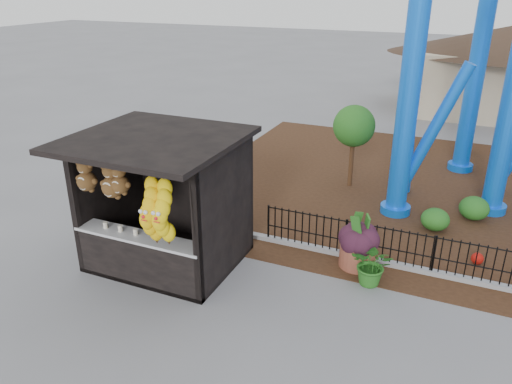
% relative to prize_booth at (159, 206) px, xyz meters
% --- Properties ---
extents(ground, '(120.00, 120.00, 0.00)m').
position_rel_prize_booth_xyz_m(ground, '(2.98, -0.91, -1.53)').
color(ground, slate).
rests_on(ground, ground).
extents(mulch_bed, '(18.00, 12.00, 0.02)m').
position_rel_prize_booth_xyz_m(mulch_bed, '(6.98, 7.09, -1.52)').
color(mulch_bed, '#331E11').
rests_on(mulch_bed, ground).
extents(curb, '(18.00, 0.18, 0.12)m').
position_rel_prize_booth_xyz_m(curb, '(6.98, 2.09, -1.47)').
color(curb, gray).
rests_on(curb, ground).
extents(prize_booth, '(3.50, 3.40, 3.12)m').
position_rel_prize_booth_xyz_m(prize_booth, '(0.00, 0.00, 0.00)').
color(prize_booth, black).
rests_on(prize_booth, ground).
extents(terracotta_planter, '(0.89, 0.89, 0.60)m').
position_rel_prize_booth_xyz_m(terracotta_planter, '(4.15, 1.79, -1.23)').
color(terracotta_planter, brown).
rests_on(terracotta_planter, ground).
extents(planter_foliage, '(0.70, 0.70, 0.64)m').
position_rel_prize_booth_xyz_m(planter_foliage, '(4.15, 1.79, -0.61)').
color(planter_foliage, '#2E1221').
rests_on(planter_foliage, terracotta_planter).
extents(potted_plant, '(0.90, 0.78, 0.99)m').
position_rel_prize_booth_xyz_m(potted_plant, '(4.61, 1.18, -1.03)').
color(potted_plant, '#214E16').
rests_on(potted_plant, ground).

